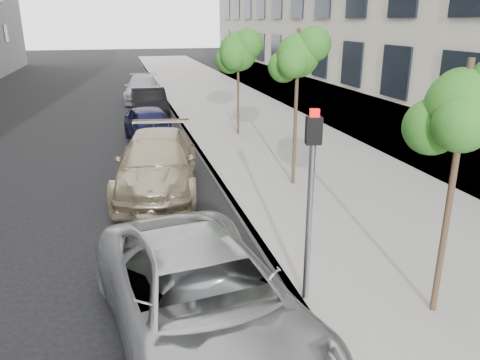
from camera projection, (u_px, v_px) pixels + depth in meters
name	position (u px, v px, depth m)	size (l,w,h in m)	color
sidewalk	(217.00, 99.00, 28.57)	(6.40, 72.00, 0.14)	gray
curb	(166.00, 101.00, 27.83)	(0.15, 72.00, 0.14)	#9E9B93
tree_near	(465.00, 109.00, 6.61)	(1.52, 1.32, 4.06)	#38281C
tree_mid	(299.00, 56.00, 12.47)	(1.55, 1.35, 4.36)	#38281C
tree_far	(239.00, 52.00, 18.52)	(1.82, 1.62, 4.20)	#38281C
signal_pole	(311.00, 186.00, 7.35)	(0.27, 0.22, 3.25)	#939699
minivan	(202.00, 301.00, 6.81)	(2.54, 5.51, 1.53)	#A3A5A7
suv	(157.00, 163.00, 13.31)	(2.20, 5.42, 1.57)	tan
sedan_blue	(150.00, 126.00, 18.32)	(1.69, 4.19, 1.43)	black
sedan_black	(149.00, 104.00, 22.92)	(1.57, 4.50, 1.48)	black
sedan_rear	(143.00, 89.00, 27.98)	(2.06, 5.06, 1.47)	gray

